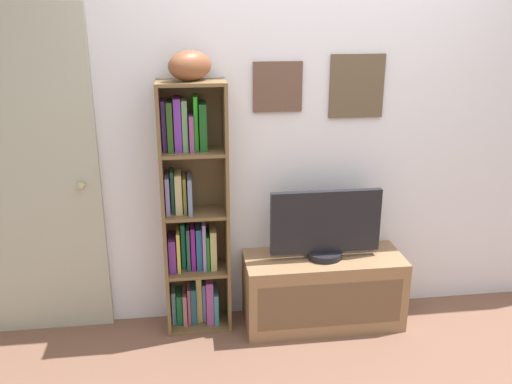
% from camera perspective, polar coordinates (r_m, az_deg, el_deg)
% --- Properties ---
extents(back_wall, '(4.80, 0.08, 2.39)m').
position_cam_1_polar(back_wall, '(3.45, 5.54, 5.91)').
color(back_wall, silver).
rests_on(back_wall, ground).
extents(bookshelf, '(0.40, 0.25, 1.56)m').
position_cam_1_polar(bookshelf, '(3.38, -6.63, -2.68)').
color(bookshelf, brown).
rests_on(bookshelf, ground).
extents(football, '(0.32, 0.29, 0.17)m').
position_cam_1_polar(football, '(3.14, -6.88, 12.91)').
color(football, brown).
rests_on(football, bookshelf).
extents(tv_stand, '(1.00, 0.39, 0.46)m').
position_cam_1_polar(tv_stand, '(3.60, 6.96, -10.07)').
color(tv_stand, '#8B6847').
rests_on(tv_stand, ground).
extents(television, '(0.69, 0.22, 0.44)m').
position_cam_1_polar(television, '(3.41, 7.25, -3.48)').
color(television, black).
rests_on(television, tv_stand).
extents(door, '(0.89, 0.09, 1.99)m').
position_cam_1_polar(door, '(3.49, -23.09, 1.17)').
color(door, '#A9AC9A').
rests_on(door, ground).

